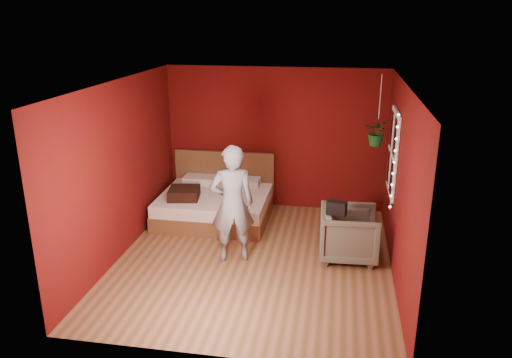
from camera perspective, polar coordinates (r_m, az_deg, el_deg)
floor at (r=7.54m, az=-0.23°, el=-9.15°), size 4.50×4.50×0.00m
room_walls at (r=6.93m, az=-0.25°, el=3.25°), size 4.04×4.54×2.62m
window at (r=7.78m, az=15.36°, el=2.94°), size 0.05×0.97×1.27m
fairy_lights at (r=7.28m, az=15.51°, el=1.86°), size 0.04×0.04×1.45m
bed at (r=8.94m, az=-4.59°, el=-2.74°), size 1.89×1.61×1.04m
person at (r=7.20m, az=-2.73°, el=-2.89°), size 0.74×0.60×1.76m
armchair at (r=7.56m, az=10.59°, el=-6.18°), size 0.88×0.86×0.77m
handbag at (r=7.16m, az=9.19°, el=-3.31°), size 0.30×0.21×0.20m
throw_pillow at (r=8.62m, az=-8.21°, el=-1.62°), size 0.58×0.58×0.18m
hanging_plant at (r=8.19m, az=13.72°, el=5.21°), size 0.47×0.44×1.13m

